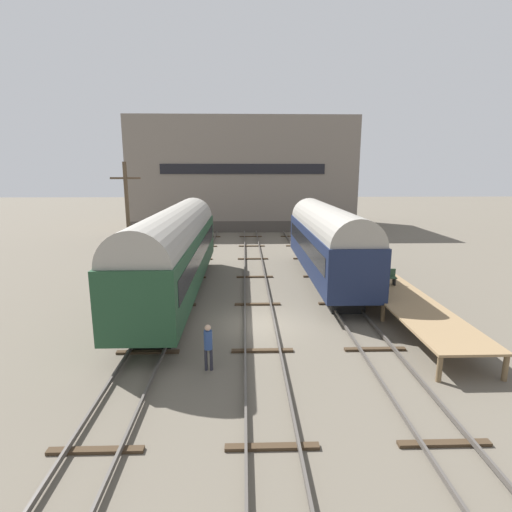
# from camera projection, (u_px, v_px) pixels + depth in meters

# --- Properties ---
(ground_plane) EXTENTS (200.00, 200.00, 0.00)m
(ground_plane) POSITION_uv_depth(u_px,v_px,m) (260.00, 325.00, 19.74)
(ground_plane) COLOR #60594C
(track_left) EXTENTS (2.60, 60.00, 0.26)m
(track_left) POSITION_uv_depth(u_px,v_px,m) (162.00, 323.00, 19.57)
(track_left) COLOR #4C4742
(track_left) RESTS_ON ground
(track_middle) EXTENTS (2.60, 60.00, 0.26)m
(track_middle) POSITION_uv_depth(u_px,v_px,m) (260.00, 322.00, 19.71)
(track_middle) COLOR #4C4742
(track_middle) RESTS_ON ground
(track_right) EXTENTS (2.60, 60.00, 0.26)m
(track_right) POSITION_uv_depth(u_px,v_px,m) (356.00, 321.00, 19.85)
(track_right) COLOR #4C4742
(track_right) RESTS_ON ground
(train_car_navy) EXTENTS (3.06, 15.49, 5.24)m
(train_car_navy) POSITION_uv_depth(u_px,v_px,m) (327.00, 240.00, 26.68)
(train_car_navy) COLOR black
(train_car_navy) RESTS_ON ground
(train_car_green) EXTENTS (3.08, 18.35, 5.39)m
(train_car_green) POSITION_uv_depth(u_px,v_px,m) (175.00, 248.00, 23.37)
(train_car_green) COLOR black
(train_car_green) RESTS_ON ground
(station_platform) EXTENTS (2.72, 12.22, 1.10)m
(station_platform) POSITION_uv_depth(u_px,v_px,m) (407.00, 302.00, 20.08)
(station_platform) COLOR #8C704C
(station_platform) RESTS_ON ground
(bench) EXTENTS (1.40, 0.40, 0.91)m
(bench) POSITION_uv_depth(u_px,v_px,m) (384.00, 276.00, 22.71)
(bench) COLOR #2D4C33
(bench) RESTS_ON station_platform
(person_worker) EXTENTS (0.32, 0.32, 1.84)m
(person_worker) POSITION_uv_depth(u_px,v_px,m) (208.00, 343.00, 15.02)
(person_worker) COLOR #282833
(person_worker) RESTS_ON ground
(utility_pole) EXTENTS (1.80, 0.24, 8.00)m
(utility_pole) POSITION_uv_depth(u_px,v_px,m) (128.00, 226.00, 24.42)
(utility_pole) COLOR #473828
(utility_pole) RESTS_ON ground
(warehouse_building) EXTENTS (28.31, 14.07, 14.02)m
(warehouse_building) POSITION_uv_depth(u_px,v_px,m) (243.00, 174.00, 54.92)
(warehouse_building) COLOR #46403A
(warehouse_building) RESTS_ON ground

